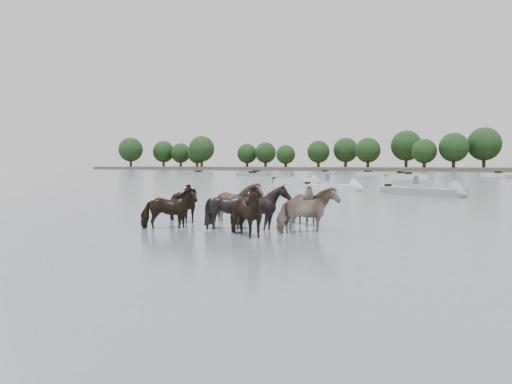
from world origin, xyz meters
The scene contains 8 objects.
ground centered at (0.00, 0.00, 0.00)m, with size 400.00×400.00×0.00m, color #4A5A6B.
shoreline centered at (-70.00, 150.00, 0.50)m, with size 160.00×30.00×1.00m, color #4C4233.
pony_herd centered at (-1.35, -0.46, 0.60)m, with size 7.06×5.04×1.61m.
motorboat_a centered at (-6.86, 23.28, 0.23)m, with size 4.75×1.71×1.92m.
motorboat_b centered at (0.37, 20.45, 0.22)m, with size 6.37×4.29×1.92m.
motorboat_f centered at (-15.96, 36.14, 0.23)m, with size 5.21×3.09×1.92m.
distant_flotilla centered at (-1.45, 75.61, 0.26)m, with size 104.61×29.93×0.93m.
treeline centered at (-70.49, 150.48, 6.77)m, with size 147.00×21.68×12.56m.
Camera 1 is at (7.48, -15.14, 2.04)m, focal length 37.68 mm.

